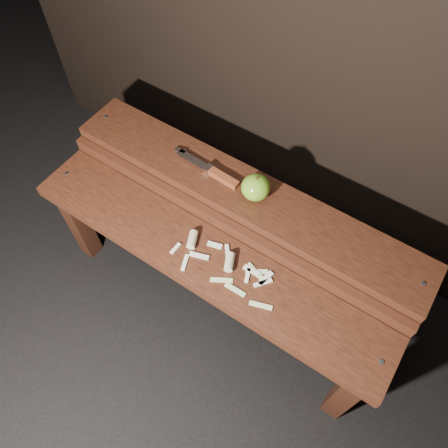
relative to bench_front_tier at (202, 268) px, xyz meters
The scene contains 6 objects.
ground 0.36m from the bench_front_tier, 90.00° to the left, with size 60.00×60.00×0.00m, color black.
bench_front_tier is the anchor object (origin of this frame).
bench_rear_tier 0.23m from the bench_front_tier, 90.00° to the left, with size 1.20×0.21×0.50m.
apple 0.30m from the bench_front_tier, 80.63° to the left, with size 0.09×0.09×0.09m.
knife 0.30m from the bench_front_tier, 114.36° to the left, with size 0.25×0.04×0.02m.
apple_scraps 0.09m from the bench_front_tier, 26.93° to the left, with size 0.34×0.15×0.03m.
Camera 1 is at (0.40, -0.53, 1.55)m, focal length 35.00 mm.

